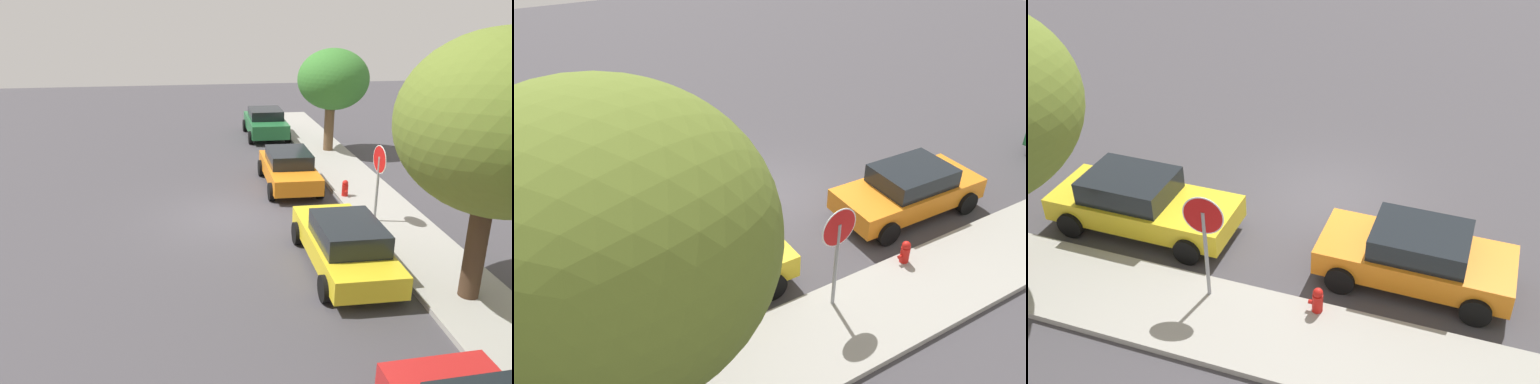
# 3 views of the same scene
# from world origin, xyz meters

# --- Properties ---
(ground_plane) EXTENTS (60.00, 60.00, 0.00)m
(ground_plane) POSITION_xyz_m (0.00, 0.00, 0.00)
(ground_plane) COLOR #423F44
(sidewalk_curb) EXTENTS (32.00, 2.24, 0.14)m
(sidewalk_curb) POSITION_xyz_m (0.00, 5.12, 0.07)
(sidewalk_curb) COLOR #9E9B93
(sidewalk_curb) RESTS_ON ground_plane
(stop_sign) EXTENTS (0.85, 0.08, 2.55)m
(stop_sign) POSITION_xyz_m (1.27, 4.50, 1.77)
(stop_sign) COLOR gray
(stop_sign) RESTS_ON ground_plane
(parked_car_yellow) EXTENTS (4.46, 1.97, 1.42)m
(parked_car_yellow) POSITION_xyz_m (3.82, 2.71, 0.72)
(parked_car_yellow) COLOR yellow
(parked_car_yellow) RESTS_ON ground_plane
(parked_car_orange) EXTENTS (4.11, 1.99, 1.37)m
(parked_car_orange) POSITION_xyz_m (-2.67, 2.56, 0.71)
(parked_car_orange) COLOR orange
(parked_car_orange) RESTS_ON ground_plane
(parked_car_green) EXTENTS (4.08, 2.12, 1.46)m
(parked_car_green) POSITION_xyz_m (-10.46, 2.89, 0.75)
(parked_car_green) COLOR #236B38
(parked_car_green) RESTS_ON ground_plane
(street_tree_near_corner) EXTENTS (3.21, 3.21, 4.72)m
(street_tree_near_corner) POSITION_xyz_m (-7.11, 5.42, 3.33)
(street_tree_near_corner) COLOR brown
(street_tree_near_corner) RESTS_ON ground_plane
(street_tree_far) EXTENTS (4.46, 4.46, 6.07)m
(street_tree_far) POSITION_xyz_m (5.66, 5.30, 4.13)
(street_tree_far) COLOR #422D1E
(street_tree_far) RESTS_ON ground_plane
(fire_hydrant) EXTENTS (0.30, 0.22, 0.72)m
(fire_hydrant) POSITION_xyz_m (-1.00, 4.25, 0.36)
(fire_hydrant) COLOR red
(fire_hydrant) RESTS_ON ground_plane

